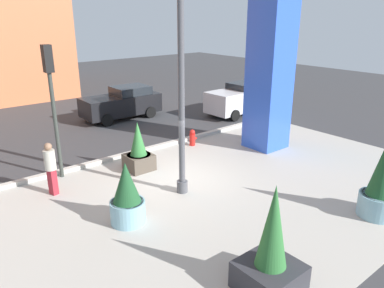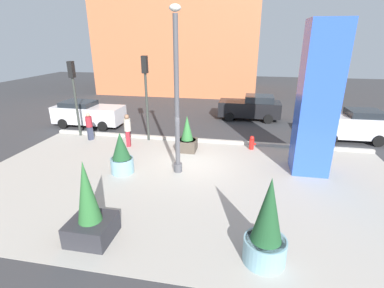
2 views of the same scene
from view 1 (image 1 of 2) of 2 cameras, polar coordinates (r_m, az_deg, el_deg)
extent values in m
plane|color=#38383A|center=(16.72, -10.70, -0.84)|extent=(60.00, 60.00, 0.00)
cube|color=#ADA89E|center=(12.20, 3.31, -8.43)|extent=(18.00, 10.00, 0.02)
cube|color=#B7B2A8|center=(15.97, -9.18, -1.42)|extent=(18.00, 0.24, 0.16)
cylinder|color=#4C4C51|center=(12.58, -1.49, -6.47)|extent=(0.36, 0.36, 0.40)
cylinder|color=#4C4C51|center=(11.59, -1.62, 7.06)|extent=(0.20, 0.20, 6.43)
cube|color=blue|center=(16.37, 11.70, 10.07)|extent=(1.49, 1.49, 6.29)
cube|color=#2D2D33|center=(8.71, 11.63, -19.16)|extent=(1.23, 1.23, 0.64)
cylinder|color=#382819|center=(8.52, 11.77, -17.58)|extent=(1.17, 1.17, 0.04)
cone|color=#2D6B33|center=(7.99, 12.24, -12.11)|extent=(0.68, 0.68, 1.86)
cylinder|color=#7AA8B7|center=(12.41, 26.38, -8.31)|extent=(1.12, 1.12, 0.69)
cylinder|color=#382819|center=(12.27, 26.61, -6.95)|extent=(1.03, 1.03, 0.04)
cylinder|color=#7AA8B7|center=(10.96, -9.72, -10.13)|extent=(1.00, 1.00, 0.67)
cylinder|color=#382819|center=(10.81, -9.81, -8.67)|extent=(0.92, 0.92, 0.04)
cone|color=#1E4C28|center=(10.54, -10.00, -5.76)|extent=(0.79, 0.79, 1.17)
cube|color=#4C4238|center=(14.40, -8.05, -2.75)|extent=(0.96, 0.96, 0.62)
cylinder|color=#382819|center=(14.29, -8.11, -1.68)|extent=(0.91, 0.91, 0.04)
cone|color=#2D6B33|center=(14.07, -8.23, 0.83)|extent=(0.63, 0.63, 1.28)
cylinder|color=red|center=(16.85, 0.05, 0.66)|extent=(0.26, 0.26, 0.55)
sphere|color=red|center=(16.73, 0.05, 1.81)|extent=(0.24, 0.24, 0.24)
cylinder|color=red|center=(16.94, 0.49, 0.87)|extent=(0.12, 0.10, 0.10)
cylinder|color=#333833|center=(13.94, -19.96, 2.44)|extent=(0.14, 0.14, 3.80)
cube|color=black|center=(13.49, -21.12, 12.02)|extent=(0.28, 0.32, 0.90)
sphere|color=yellow|center=(13.68, -21.22, 10.94)|extent=(0.18, 0.18, 0.18)
cube|color=black|center=(21.52, -10.75, 5.91)|extent=(4.35, 1.90, 1.03)
cube|color=#1E2328|center=(21.67, -9.35, 8.09)|extent=(1.97, 1.64, 0.45)
cylinder|color=black|center=(20.26, -12.77, 3.56)|extent=(0.64, 0.23, 0.64)
cylinder|color=black|center=(21.88, -14.92, 4.55)|extent=(0.64, 0.23, 0.64)
cylinder|color=black|center=(21.51, -6.35, 4.84)|extent=(0.64, 0.23, 0.64)
cylinder|color=black|center=(23.04, -8.82, 5.71)|extent=(0.64, 0.23, 0.64)
cube|color=silver|center=(22.13, 7.00, 6.67)|extent=(3.98, 1.90, 1.18)
cube|color=#1E2328|center=(22.42, 8.10, 8.78)|extent=(1.82, 1.61, 0.35)
cylinder|color=black|center=(20.81, 6.50, 4.34)|extent=(0.65, 0.24, 0.64)
cylinder|color=black|center=(21.99, 3.11, 5.25)|extent=(0.65, 0.24, 0.64)
cylinder|color=black|center=(22.62, 10.68, 5.35)|extent=(0.65, 0.24, 0.64)
cylinder|color=black|center=(23.71, 7.34, 6.17)|extent=(0.65, 0.24, 0.64)
cube|color=maroon|center=(13.15, -20.41, -5.42)|extent=(0.26, 0.32, 0.89)
cylinder|color=#B2AD9E|center=(12.86, -20.81, -2.27)|extent=(0.43, 0.43, 0.67)
sphere|color=#8C664C|center=(12.71, -21.06, -0.37)|extent=(0.24, 0.24, 0.24)
camera|label=2|loc=(9.93, 64.58, 7.89)|focal=26.74mm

